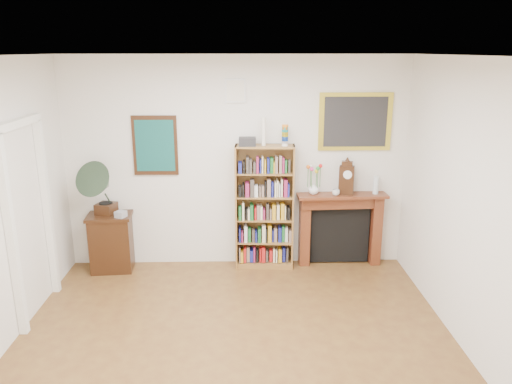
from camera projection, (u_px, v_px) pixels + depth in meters
room at (232, 229)px, 4.19m from camera, size 4.51×5.01×2.81m
door_casing at (28, 204)px, 5.32m from camera, size 0.08×1.02×2.17m
teal_poster at (155, 146)px, 6.47m from camera, size 0.58×0.04×0.78m
small_picture at (235, 91)px, 6.31m from camera, size 0.26×0.04×0.30m
gilt_painting at (355, 122)px, 6.46m from camera, size 0.95×0.04×0.75m
bookshelf at (265, 201)px, 6.58m from camera, size 0.78×0.31×1.92m
side_cabinet at (111, 242)px, 6.61m from camera, size 0.60×0.46×0.78m
fireplace at (340, 223)px, 6.76m from camera, size 1.21×0.34×1.01m
gramophone at (101, 185)px, 6.31m from camera, size 0.60×0.68×0.75m
cd_stack at (121, 214)px, 6.40m from camera, size 0.16×0.16×0.08m
mantel_clock at (346, 179)px, 6.54m from camera, size 0.21×0.15×0.44m
flower_vase at (314, 189)px, 6.58m from camera, size 0.19×0.19×0.15m
teacup at (336, 192)px, 6.53m from camera, size 0.12×0.12×0.08m
bottle_left at (376, 185)px, 6.58m from camera, size 0.07×0.07×0.24m
bottle_right at (376, 186)px, 6.60m from camera, size 0.06×0.06×0.20m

